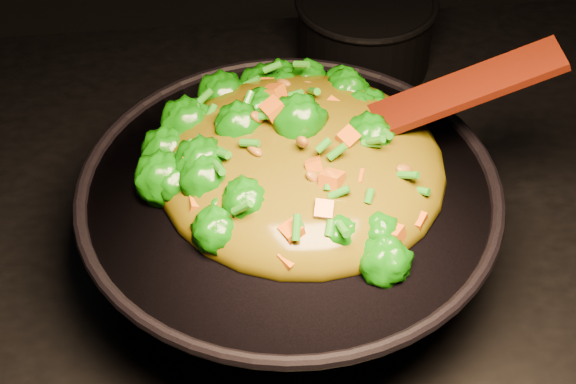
{
  "coord_description": "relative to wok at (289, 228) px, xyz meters",
  "views": [
    {
      "loc": [
        -0.15,
        -0.73,
        1.7
      ],
      "look_at": [
        -0.07,
        -0.05,
        1.01
      ],
      "focal_mm": 55.0,
      "sensor_mm": 36.0,
      "label": 1
    }
  ],
  "objects": [
    {
      "name": "spatula",
      "position": [
        0.13,
        0.05,
        0.12
      ],
      "size": [
        0.33,
        0.06,
        0.14
      ],
      "primitive_type": "cube",
      "rotation": [
        0.0,
        -0.38,
        -0.01
      ],
      "color": "#3A1108",
      "rests_on": "wok"
    },
    {
      "name": "wok",
      "position": [
        0.0,
        0.0,
        0.0
      ],
      "size": [
        0.52,
        0.52,
        0.13
      ],
      "primitive_type": null,
      "rotation": [
        0.0,
        0.0,
        0.18
      ],
      "color": "black",
      "rests_on": "stovetop"
    },
    {
      "name": "stir_fry",
      "position": [
        0.02,
        0.02,
        0.12
      ],
      "size": [
        0.39,
        0.39,
        0.11
      ],
      "primitive_type": null,
      "rotation": [
        0.0,
        0.0,
        -0.25
      ],
      "color": "#126A07",
      "rests_on": "wok"
    },
    {
      "name": "back_pot",
      "position": [
        0.16,
        0.38,
        -0.01
      ],
      "size": [
        0.23,
        0.23,
        0.11
      ],
      "primitive_type": "cylinder",
      "rotation": [
        0.0,
        0.0,
        0.19
      ],
      "color": "black",
      "rests_on": "stovetop"
    }
  ]
}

